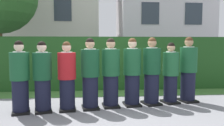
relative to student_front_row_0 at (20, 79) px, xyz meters
The scene contains 14 objects.
ground_plane 2.18m from the student_front_row_0, ahead, with size 60.00×60.00×0.00m, color slate.
student_front_row_0 is the anchor object (origin of this frame).
student_front_row_1 0.47m from the student_front_row_0, ahead, with size 0.45×0.54×1.56m.
student_in_red_blazer 1.00m from the student_front_row_0, ahead, with size 0.40×0.48×1.56m.
student_front_row_3 1.53m from the student_front_row_0, ahead, with size 0.44×0.54×1.64m.
student_front_row_4 2.02m from the student_front_row_0, ahead, with size 0.43×0.50×1.64m.
student_front_row_5 2.56m from the student_front_row_0, ahead, with size 0.43×0.54×1.64m.
student_front_row_6 3.06m from the student_front_row_0, ahead, with size 0.49×0.55×1.66m.
student_front_row_7 3.58m from the student_front_row_0, ahead, with size 0.45×0.53×1.54m.
student_front_row_8 4.09m from the student_front_row_0, ahead, with size 0.48×0.57×1.68m.
hedge 3.32m from the student_front_row_0, 52.42° to the left, with size 9.67×0.70×1.72m.
school_building_main 9.77m from the student_front_row_0, 99.16° to the left, with size 7.19×3.82×7.23m.
school_building_annex 10.36m from the student_front_row_0, 55.98° to the left, with size 5.32×3.62×6.38m.
lawn_strip 2.83m from the student_front_row_0, 42.12° to the left, with size 9.67×0.90×0.01m, color #477A38.
Camera 1 is at (-0.46, -5.48, 1.51)m, focal length 37.54 mm.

